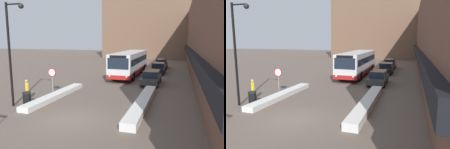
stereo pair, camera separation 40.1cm
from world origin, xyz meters
The scene contains 13 objects.
ground_plane centered at (0.00, 0.00, 0.00)m, with size 160.00×160.00×0.00m, color #66564C.
building_row_right centered at (9.98, 24.00, 5.47)m, with size 5.50×60.00×10.97m.
building_backdrop_far centered at (0.00, 45.54, 8.40)m, with size 26.00×8.00×16.81m.
snow_bank_left centered at (-3.60, 4.18, 0.19)m, with size 0.90×8.24×0.38m.
snow_bank_right centered at (3.60, 4.00, 0.24)m, with size 0.90×9.62×0.48m.
city_bus centered at (-0.20, 16.86, 1.73)m, with size 2.67×12.09×3.13m.
parked_car_front centered at (3.20, 12.09, 0.74)m, with size 1.81×4.75×1.46m.
parked_car_middle centered at (3.20, 19.94, 0.74)m, with size 1.88×4.35×1.50m.
parked_car_back centered at (3.20, 25.67, 0.75)m, with size 1.84×4.75×1.52m.
stop_sign centered at (-4.36, 4.86, 1.70)m, with size 0.76×0.08×2.34m.
street_lamp centered at (-5.07, 1.21, 4.41)m, with size 1.46×0.36×7.22m.
pedestrian centered at (-5.27, 2.68, 1.00)m, with size 0.45×0.47×1.67m.
trash_bin centered at (-4.57, 1.77, 0.48)m, with size 0.59×0.59×0.95m.
Camera 2 is at (6.38, -11.08, 4.76)m, focal length 35.00 mm.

